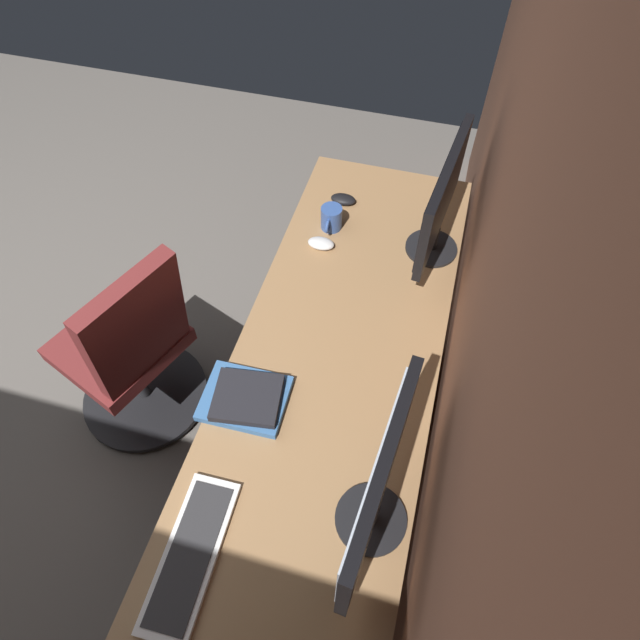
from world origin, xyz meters
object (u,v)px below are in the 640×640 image
mouse_spare (321,243)px  book_stack_near (246,398)px  coffee_mug (331,218)px  office_chair (132,354)px  keyboard_main (191,555)px  drawer_pedestal (346,392)px  mouse_main (343,199)px  monitor_secondary (378,488)px  monitor_primary (441,201)px

mouse_spare → book_stack_near: bearing=-3.7°
coffee_mug → office_chair: size_ratio=0.13×
keyboard_main → coffee_mug: size_ratio=3.42×
drawer_pedestal → office_chair: (0.12, -0.85, 0.11)m
mouse_main → mouse_spare: size_ratio=1.00×
keyboard_main → office_chair: (-0.68, -0.60, -0.28)m
keyboard_main → coffee_mug: 1.30m
mouse_spare → coffee_mug: size_ratio=0.84×
drawer_pedestal → keyboard_main: bearing=-16.9°
keyboard_main → office_chair: size_ratio=0.44×
drawer_pedestal → mouse_main: 0.80m
keyboard_main → coffee_mug: coffee_mug is taller
mouse_spare → office_chair: size_ratio=0.11×
mouse_main → book_stack_near: 0.99m
mouse_main → monitor_secondary: bearing=17.4°
monitor_secondary → mouse_spare: (-0.97, -0.41, -0.24)m
keyboard_main → monitor_secondary: bearing=116.6°
coffee_mug → book_stack_near: bearing=-3.9°
monitor_primary → mouse_spare: size_ratio=5.36×
drawer_pedestal → book_stack_near: (0.32, -0.26, 0.41)m
monitor_primary → coffee_mug: 0.45m
drawer_pedestal → coffee_mug: 0.69m
office_chair → coffee_mug: bearing=134.0°
mouse_main → coffee_mug: 0.16m
monitor_secondary → coffee_mug: monitor_secondary is taller
drawer_pedestal → mouse_main: (-0.66, -0.19, 0.40)m
drawer_pedestal → mouse_main: mouse_main is taller
keyboard_main → mouse_main: mouse_main is taller
monitor_primary → office_chair: monitor_primary is taller
keyboard_main → mouse_main: 1.46m
mouse_main → office_chair: size_ratio=0.11×
monitor_secondary → coffee_mug: size_ratio=4.32×
book_stack_near → office_chair: (-0.21, -0.59, -0.30)m
monitor_primary → coffee_mug: (-0.01, -0.40, -0.19)m
drawer_pedestal → monitor_primary: 0.82m
coffee_mug → office_chair: (0.62, -0.65, -0.32)m
keyboard_main → mouse_spare: bearing=178.5°
keyboard_main → office_chair: office_chair is taller
keyboard_main → mouse_main: size_ratio=4.08×
keyboard_main → drawer_pedestal: bearing=163.1°
book_stack_near → coffee_mug: size_ratio=2.16×
drawer_pedestal → monitor_primary: size_ratio=1.25×
mouse_main → office_chair: bearing=-40.1°
book_stack_near → coffee_mug: coffee_mug is taller
monitor_secondary → coffee_mug: 1.17m
coffee_mug → office_chair: 0.95m
mouse_spare → book_stack_near: size_ratio=0.39×
monitor_primary → monitor_secondary: monitor_secondary is taller
book_stack_near → keyboard_main: bearing=1.9°
keyboard_main → mouse_spare: size_ratio=4.08×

